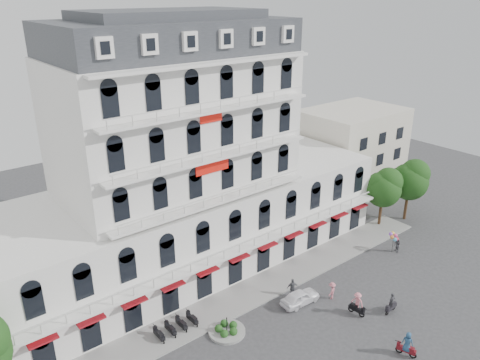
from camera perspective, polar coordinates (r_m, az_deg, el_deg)
name	(u,v)px	position (r m, az deg, el deg)	size (l,w,h in m)	color
ground	(302,356)	(40.52, 7.51, -20.53)	(120.00, 120.00, 0.00)	#38383A
sidewalk	(233,302)	(45.59, -0.86, -14.60)	(53.00, 4.00, 0.16)	gray
main_building	(178,177)	(47.32, -7.62, 0.37)	(45.00, 15.00, 25.80)	silver
flank_building_east	(350,150)	(69.19, 13.31, 3.54)	(14.00, 10.00, 12.00)	beige
traffic_island	(227,330)	(42.18, -1.61, -17.83)	(3.20, 3.20, 1.60)	gray
parked_scooter_row	(176,332)	(42.75, -7.76, -17.86)	(4.40, 1.80, 1.10)	black
tree_east_inner	(384,187)	(59.45, 17.14, -0.77)	(4.40, 4.37, 7.57)	#382314
tree_east_outer	(410,179)	(62.03, 20.05, 0.14)	(4.65, 4.65, 8.05)	#382314
parked_car	(300,297)	(45.47, 7.35, -13.97)	(1.62, 4.02, 1.37)	white
rider_east	(407,344)	(41.76, 19.72, -18.31)	(0.80, 1.66, 2.24)	maroon
rider_northeast	(392,303)	(45.98, 17.99, -14.08)	(1.70, 0.47, 2.07)	#242228
rider_center	(357,303)	(44.76, 14.09, -14.33)	(0.83, 1.70, 2.31)	black
pedestrian_mid	(293,288)	(46.15, 6.44, -12.91)	(1.12, 0.47, 1.91)	#54565B
pedestrian_right	(332,291)	(46.43, 11.14, -13.10)	(1.14, 0.65, 1.76)	#C86A78
balloon_vendor	(396,242)	(55.43, 18.47, -7.20)	(1.44, 1.34, 2.45)	#515158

